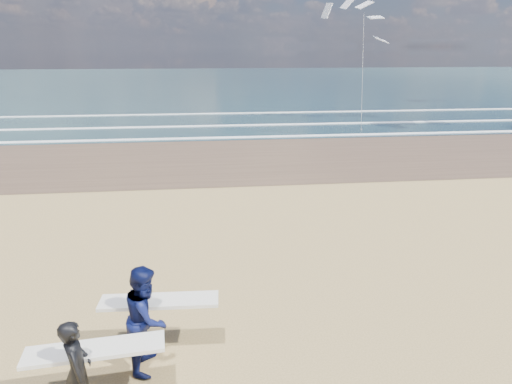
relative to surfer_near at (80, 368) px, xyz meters
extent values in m
cube|color=#1A313A|center=(20.70, 72.13, -0.89)|extent=(220.00, 100.00, 0.02)
cube|color=white|center=(20.70, 22.93, -0.84)|extent=(220.00, 0.50, 0.05)
cube|color=white|center=(20.70, 27.63, -0.84)|extent=(220.00, 0.50, 0.05)
cube|color=white|center=(20.70, 34.13, -0.84)|extent=(220.00, 0.50, 0.05)
imported|color=black|center=(-0.03, -0.05, -0.02)|extent=(0.56, 0.72, 1.76)
cube|color=silver|center=(0.17, 0.30, 0.10)|extent=(2.24, 0.73, 0.07)
imported|color=#0A113D|center=(0.90, 1.12, 0.11)|extent=(0.86, 1.05, 2.00)
cube|color=silver|center=(1.10, 1.47, 0.22)|extent=(2.22, 0.62, 0.07)
cube|color=slate|center=(13.15, 24.76, -0.84)|extent=(0.12, 0.12, 0.10)
camera|label=1|loc=(2.02, -6.18, 4.75)|focal=32.00mm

